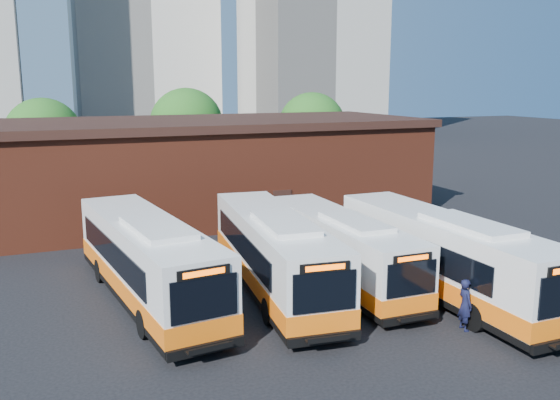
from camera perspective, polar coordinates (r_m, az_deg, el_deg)
name	(u,v)px	position (r m, az deg, el deg)	size (l,w,h in m)	color
ground	(349,318)	(23.03, 6.71, -11.22)	(220.00, 220.00, 0.00)	black
bus_west	(148,263)	(24.68, -12.63, -5.94)	(4.12, 13.10, 3.52)	white
bus_midwest	(274,256)	(25.19, -0.56, -5.40)	(3.86, 12.79, 3.44)	white
bus_mideast	(340,251)	(26.48, 5.77, -4.90)	(2.58, 11.68, 3.17)	white
bus_east	(443,259)	(25.62, 15.41, -5.46)	(2.79, 12.90, 3.50)	white
transit_worker	(465,305)	(22.54, 17.39, -9.59)	(0.69, 0.46, 1.90)	black
depot_building	(207,166)	(40.34, -7.03, 3.27)	(28.60, 12.60, 6.40)	maroon
tree_west	(44,136)	(50.74, -21.78, 5.75)	(6.00, 6.00, 7.65)	#382314
tree_mid	(187,125)	(54.15, -8.97, 7.16)	(6.56, 6.56, 8.36)	#382314
tree_east	(312,127)	(54.98, 3.09, 7.08)	(6.24, 6.24, 7.96)	#382314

